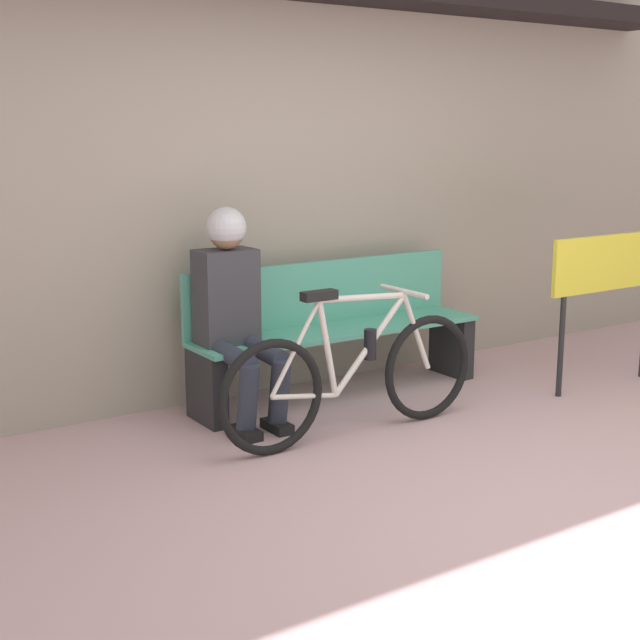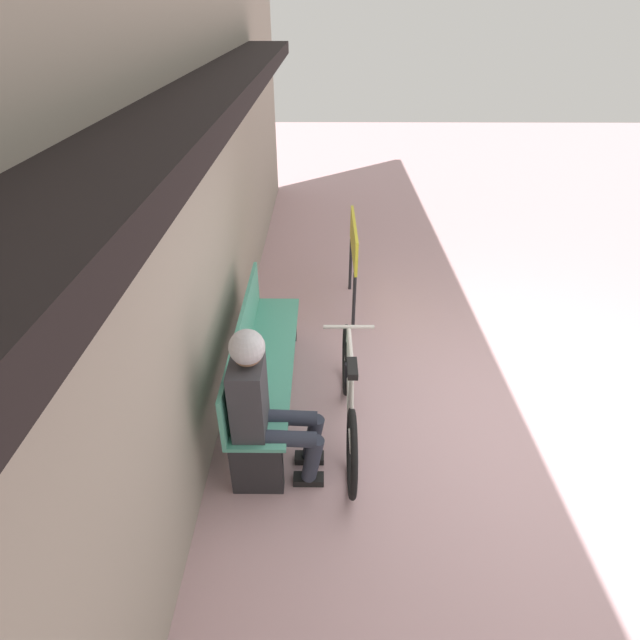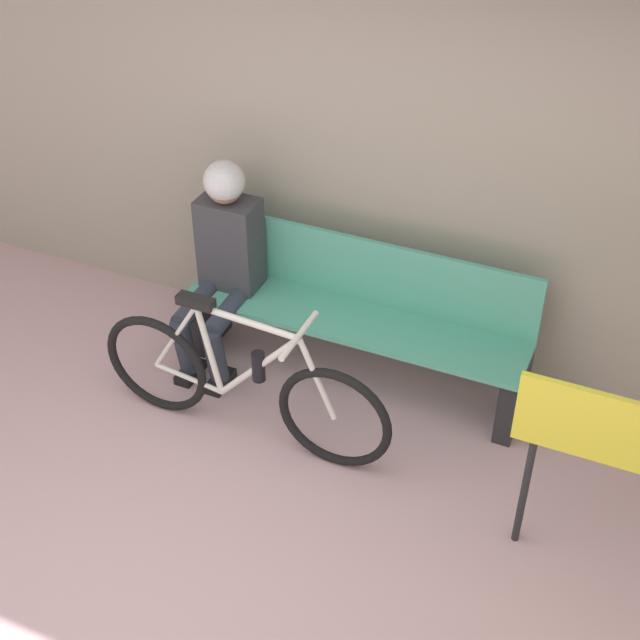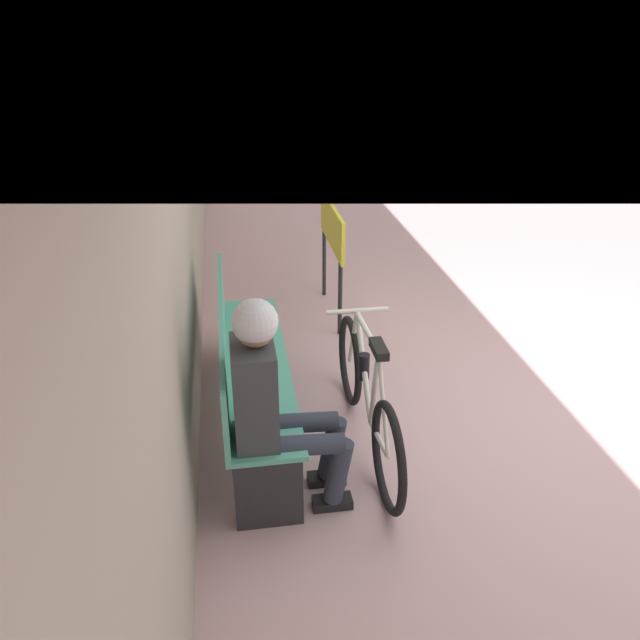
% 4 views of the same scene
% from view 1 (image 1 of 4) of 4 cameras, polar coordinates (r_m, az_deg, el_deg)
% --- Properties ---
extents(ground_plane, '(24.00, 24.00, 0.00)m').
position_cam_1_polar(ground_plane, '(4.23, 13.82, -11.51)').
color(ground_plane, '#C69EA3').
extents(storefront_wall, '(12.00, 0.56, 3.20)m').
position_cam_1_polar(storefront_wall, '(5.70, -3.04, 12.05)').
color(storefront_wall, '#9E9384').
rests_on(storefront_wall, ground_plane).
extents(park_bench_near, '(1.98, 0.42, 0.85)m').
position_cam_1_polar(park_bench_near, '(5.65, 0.95, -0.74)').
color(park_bench_near, '#51A88E').
rests_on(park_bench_near, ground_plane).
extents(bicycle, '(1.68, 0.40, 0.84)m').
position_cam_1_polar(bicycle, '(4.90, 2.22, -3.57)').
color(bicycle, black).
rests_on(bicycle, ground_plane).
extents(person_seated, '(0.34, 0.62, 1.24)m').
position_cam_1_polar(person_seated, '(5.10, -5.54, 1.21)').
color(person_seated, '#2D3342').
rests_on(person_seated, ground_plane).
extents(signboard, '(1.04, 0.04, 1.01)m').
position_cam_1_polar(signboard, '(6.06, 18.00, 2.91)').
color(signboard, '#232326').
rests_on(signboard, ground_plane).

